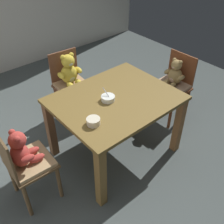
# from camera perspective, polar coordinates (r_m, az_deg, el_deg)

# --- Properties ---
(ground_plane) EXTENTS (5.20, 5.20, 0.04)m
(ground_plane) POSITION_cam_1_polar(r_m,az_deg,el_deg) (3.04, 0.62, -8.43)
(ground_plane) COLOR #444C4A
(dining_table) EXTENTS (1.16, 0.93, 0.72)m
(dining_table) POSITION_cam_1_polar(r_m,az_deg,el_deg) (2.63, 0.71, 0.81)
(dining_table) COLOR brown
(dining_table) RESTS_ON ground_plane
(teddy_chair_far_center) EXTENTS (0.43, 0.44, 0.85)m
(teddy_chair_far_center) POSITION_cam_1_polar(r_m,az_deg,el_deg) (3.25, -8.87, 7.18)
(teddy_chair_far_center) COLOR brown
(teddy_chair_far_center) RESTS_ON ground_plane
(teddy_chair_near_right) EXTENTS (0.40, 0.41, 0.81)m
(teddy_chair_near_right) POSITION_cam_1_polar(r_m,az_deg,el_deg) (3.31, 12.92, 6.46)
(teddy_chair_near_right) COLOR brown
(teddy_chair_near_right) RESTS_ON ground_plane
(teddy_chair_near_left) EXTENTS (0.38, 0.40, 0.85)m
(teddy_chair_near_left) POSITION_cam_1_polar(r_m,az_deg,el_deg) (2.36, -18.30, -9.19)
(teddy_chair_near_left) COLOR brown
(teddy_chair_near_left) RESTS_ON ground_plane
(porridge_bowl_white_center) EXTENTS (0.13, 0.14, 0.11)m
(porridge_bowl_white_center) POSITION_cam_1_polar(r_m,az_deg,el_deg) (2.51, -0.87, 3.00)
(porridge_bowl_white_center) COLOR white
(porridge_bowl_white_center) RESTS_ON dining_table
(porridge_bowl_cream_near_left) EXTENTS (0.12, 0.12, 0.06)m
(porridge_bowl_cream_near_left) POSITION_cam_1_polar(r_m,az_deg,el_deg) (2.24, -4.01, -1.98)
(porridge_bowl_cream_near_left) COLOR beige
(porridge_bowl_cream_near_left) RESTS_ON dining_table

